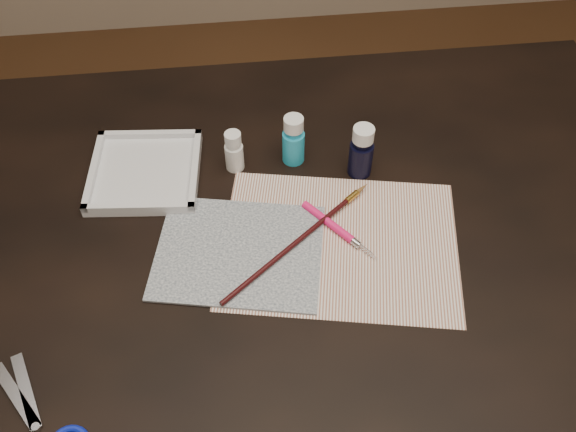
{
  "coord_description": "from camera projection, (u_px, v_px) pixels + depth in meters",
  "views": [
    {
      "loc": [
        -0.07,
        -0.61,
        1.54
      ],
      "look_at": [
        0.0,
        0.0,
        0.8
      ],
      "focal_mm": 40.0,
      "sensor_mm": 36.0,
      "label": 1
    }
  ],
  "objects": [
    {
      "name": "ground",
      "position": [
        288.0,
        426.0,
        1.58
      ],
      "size": [
        3.5,
        3.5,
        0.02
      ],
      "primitive_type": "cube",
      "color": "#422614",
      "rests_on": "ground"
    },
    {
      "name": "table",
      "position": [
        288.0,
        352.0,
        1.29
      ],
      "size": [
        1.3,
        0.9,
        0.75
      ],
      "primitive_type": "cube",
      "color": "black",
      "rests_on": "ground"
    },
    {
      "name": "paper",
      "position": [
        340.0,
        244.0,
        0.99
      ],
      "size": [
        0.41,
        0.34,
        0.0
      ],
      "primitive_type": "cube",
      "rotation": [
        0.0,
        0.0,
        -0.2
      ],
      "color": "white",
      "rests_on": "table"
    },
    {
      "name": "canvas",
      "position": [
        239.0,
        252.0,
        0.98
      ],
      "size": [
        0.29,
        0.25,
        0.0
      ],
      "primitive_type": "cube",
      "rotation": [
        0.0,
        0.0,
        -0.2
      ],
      "color": "#0F1C31",
      "rests_on": "paper"
    },
    {
      "name": "paint_bottle_white",
      "position": [
        234.0,
        151.0,
        1.07
      ],
      "size": [
        0.03,
        0.03,
        0.08
      ],
      "primitive_type": "cylinder",
      "rotation": [
        0.0,
        0.0,
        0.12
      ],
      "color": "silver",
      "rests_on": "table"
    },
    {
      "name": "paint_bottle_cyan",
      "position": [
        293.0,
        140.0,
        1.07
      ],
      "size": [
        0.04,
        0.04,
        0.09
      ],
      "primitive_type": "cylinder",
      "rotation": [
        0.0,
        0.0,
        -0.13
      ],
      "color": "#21A5D0",
      "rests_on": "table"
    },
    {
      "name": "paint_bottle_navy",
      "position": [
        361.0,
        151.0,
        1.05
      ],
      "size": [
        0.05,
        0.05,
        0.1
      ],
      "primitive_type": "cylinder",
      "rotation": [
        0.0,
        0.0,
        0.43
      ],
      "color": "black",
      "rests_on": "table"
    },
    {
      "name": "paintbrush",
      "position": [
        300.0,
        239.0,
        0.98
      ],
      "size": [
        0.26,
        0.21,
        0.01
      ],
      "primitive_type": null,
      "rotation": [
        0.0,
        0.0,
        0.69
      ],
      "color": "black",
      "rests_on": "canvas"
    },
    {
      "name": "craft_knife",
      "position": [
        340.0,
        231.0,
        1.0
      ],
      "size": [
        0.11,
        0.13,
        0.01
      ],
      "primitive_type": null,
      "rotation": [
        0.0,
        0.0,
        -0.91
      ],
      "color": "#F81A6B",
      "rests_on": "paper"
    },
    {
      "name": "scissors",
      "position": [
        25.0,
        419.0,
        0.81
      ],
      "size": [
        0.2,
        0.23,
        0.01
      ],
      "primitive_type": null,
      "rotation": [
        0.0,
        0.0,
        2.18
      ],
      "color": "silver",
      "rests_on": "table"
    },
    {
      "name": "palette_tray",
      "position": [
        145.0,
        171.0,
        1.08
      ],
      "size": [
        0.2,
        0.2,
        0.02
      ],
      "primitive_type": "cube",
      "rotation": [
        0.0,
        0.0,
        -0.09
      ],
      "color": "silver",
      "rests_on": "table"
    }
  ]
}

